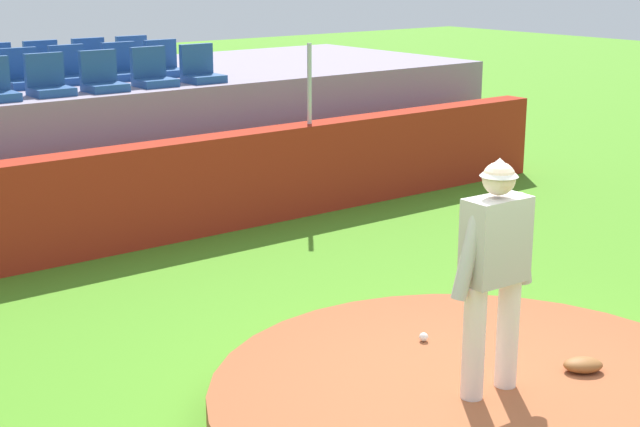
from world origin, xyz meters
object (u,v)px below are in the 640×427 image
Objects in this scene: stadium_chair_5 at (201,70)px; stadium_chair_17 at (135,60)px; stadium_chair_2 at (48,82)px; pitcher at (495,260)px; stadium_chair_9 at (71,71)px; baseball at (424,337)px; stadium_chair_15 at (44,66)px; stadium_chair_3 at (102,78)px; fielding_glove at (583,365)px; stadium_chair_10 at (122,68)px; stadium_chair_8 at (23,75)px; stadium_chair_4 at (152,74)px; stadium_chair_11 at (164,65)px; stadium_chair_16 at (92,63)px.

stadium_chair_17 is at bearing -88.44° from stadium_chair_5.
stadium_chair_2 and stadium_chair_17 have the same top height.
pitcher is 7.86m from stadium_chair_9.
baseball is 6.19m from stadium_chair_2.
stadium_chair_15 is at bearing 89.49° from baseball.
stadium_chair_5 and stadium_chair_9 have the same top height.
stadium_chair_17 is (1.74, 8.68, 0.57)m from pitcher.
fielding_glove is at bearing 93.73° from stadium_chair_3.
stadium_chair_2 is 1.00× the size of stadium_chair_10.
fielding_glove is at bearing -12.05° from pitcher.
stadium_chair_8 is 1.00× the size of stadium_chair_9.
stadium_chair_2 is at bearing 31.46° from stadium_chair_10.
stadium_chair_4 is (0.73, 0.04, 0.00)m from stadium_chair_3.
stadium_chair_11 is (2.07, 0.87, 0.00)m from stadium_chair_2.
stadium_chair_8 is 1.40m from stadium_chair_10.
stadium_chair_10 and stadium_chair_11 have the same top height.
stadium_chair_15 is at bearing -89.50° from stadium_chair_9.
pitcher is at bearing 82.07° from stadium_chair_10.
stadium_chair_8 is at bearing -0.09° from stadium_chair_11.
stadium_chair_10 is 1.00× the size of stadium_chair_15.
stadium_chair_8 and stadium_chair_16 have the same top height.
stadium_chair_10 is (0.01, 0.87, 0.00)m from stadium_chair_4.
stadium_chair_4 is at bearing 112.33° from stadium_chair_15.
stadium_chair_3 is (0.68, -0.05, 0.00)m from stadium_chair_2.
stadium_chair_2 reaches higher than fielding_glove.
stadium_chair_16 is at bearing 179.47° from stadium_chair_15.
baseball is 6.11m from stadium_chair_3.
fielding_glove reaches higher than baseball.
pitcher is 5.72× the size of fielding_glove.
stadium_chair_2 is at bearing 22.82° from stadium_chair_11.
stadium_chair_17 is (0.92, 8.88, 1.51)m from fielding_glove.
fielding_glove is 8.22m from stadium_chair_8.
stadium_chair_2 and stadium_chair_3 have the same top height.
stadium_chair_11 is at bearing 179.91° from stadium_chair_8.
stadium_chair_2 is (-1.14, 7.13, 1.51)m from fielding_glove.
stadium_chair_2 and stadium_chair_5 have the same top height.
baseball is at bearing 79.28° from stadium_chair_17.
fielding_glove is at bearing 93.01° from stadium_chair_15.
stadium_chair_2 is at bearing 40.28° from stadium_chair_17.
baseball is 0.15× the size of stadium_chair_9.
stadium_chair_9 reaches higher than baseball.
stadium_chair_15 is (-1.39, 0.91, 0.00)m from stadium_chair_11.
pitcher is 7.14m from stadium_chair_5.
pitcher is at bearing 92.32° from stadium_chair_8.
stadium_chair_3 is at bearing 125.74° from stadium_chair_8.
stadium_chair_9 is at bearing -90.08° from stadium_chair_3.
stadium_chair_4 is at bearing 53.00° from stadium_chair_11.
stadium_chair_10 and stadium_chair_17 have the same top height.
stadium_chair_16 is (0.71, -0.01, 0.00)m from stadium_chair_15.
stadium_chair_2 is 2.25m from stadium_chair_16.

